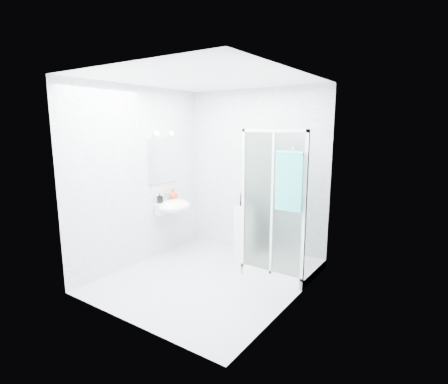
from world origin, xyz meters
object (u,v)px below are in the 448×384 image
Objects in this scene: soap_dispenser_black at (160,198)px; shampoo_bottle_a at (243,197)px; soap_dispenser_orange at (173,194)px; storage_cabinet at (249,232)px; shower_enclosure at (277,241)px; hand_towel at (289,180)px; shampoo_bottle_b at (253,200)px; wall_basin at (173,206)px.

shampoo_bottle_a is at bearing 33.97° from soap_dispenser_black.
storage_cabinet is at bearing 21.42° from soap_dispenser_orange.
shower_enclosure is 1.08m from hand_towel.
soap_dispenser_orange is (-1.23, -0.43, 0.02)m from shampoo_bottle_b.
soap_dispenser_orange is 0.31m from soap_dispenser_black.
shower_enclosure is 0.68m from storage_cabinet.
wall_basin is at bearing 55.70° from soap_dispenser_black.
soap_dispenser_orange is at bearing -155.91° from storage_cabinet.
storage_cabinet is 5.06× the size of soap_dispenser_black.
soap_dispenser_black reaches higher than wall_basin.
shower_enclosure is 2.74× the size of hand_towel.
hand_towel is at bearing -31.77° from shampoo_bottle_a.
shower_enclosure reaches higher than storage_cabinet.
shower_enclosure is 8.29× the size of shampoo_bottle_b.
storage_cabinet is 0.53m from shampoo_bottle_b.
shower_enclosure is 2.46× the size of storage_cabinet.
wall_basin is 0.24m from soap_dispenser_orange.
hand_towel reaches higher than soap_dispenser_orange.
shampoo_bottle_a is 1.79× the size of soap_dispenser_black.
soap_dispenser_orange is (-2.10, 0.22, -0.44)m from hand_towel.
wall_basin is 1.25m from storage_cabinet.
wall_basin is 3.15× the size of soap_dispenser_orange.
storage_cabinet is at bearing 29.83° from wall_basin.
soap_dispenser_orange is at bearing 131.05° from wall_basin.
shampoo_bottle_a is 1.15m from soap_dispenser_orange.
shower_enclosure is at bearing -24.86° from shampoo_bottle_b.
shampoo_bottle_a is at bearing 161.72° from shower_enclosure.
storage_cabinet is at bearing 27.89° from shampoo_bottle_a.
shower_enclosure reaches higher than shampoo_bottle_b.
wall_basin reaches higher than storage_cabinet.
shampoo_bottle_b is 1.43m from soap_dispenser_black.
shampoo_bottle_a is (-1.02, 0.63, -0.44)m from hand_towel.
soap_dispenser_orange is at bearing -174.30° from shower_enclosure.
storage_cabinet is at bearing 144.49° from hand_towel.
hand_towel reaches higher than soap_dispenser_black.
storage_cabinet is at bearing 33.58° from soap_dispenser_black.
hand_towel reaches higher than wall_basin.
wall_basin is 0.77× the size of hand_towel.
storage_cabinet is (1.03, 0.59, -0.39)m from wall_basin.
wall_basin is 2.07m from hand_towel.
shower_enclosure is 12.44× the size of soap_dispenser_black.
shower_enclosure is at bearing 10.81° from wall_basin.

